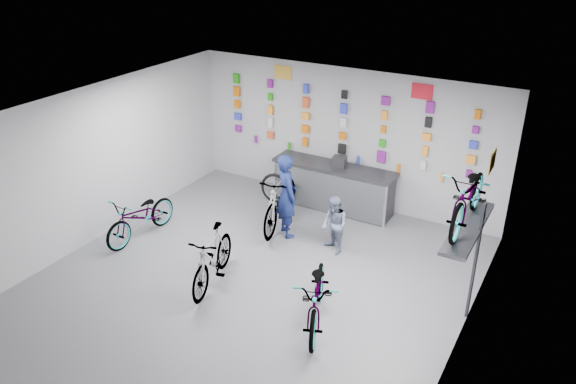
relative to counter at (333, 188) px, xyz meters
The scene contains 21 objects.
floor 3.57m from the counter, 90.00° to the right, with size 8.00×8.00×0.00m, color #545459.
ceiling 4.34m from the counter, 90.00° to the right, with size 8.00×8.00×0.00m, color white.
wall_back 1.11m from the counter, 90.00° to the left, with size 7.00×7.00×0.00m, color #B3B3B5.
wall_front 7.61m from the counter, 90.00° to the right, with size 7.00×7.00×0.00m, color #B3B3B5.
wall_left 5.08m from the counter, 134.67° to the right, with size 8.00×8.00×0.00m, color #B3B3B5.
wall_right 5.08m from the counter, 45.33° to the right, with size 8.00×8.00×0.00m, color #B3B3B5.
counter is the anchor object (origin of this frame).
merch_wall 1.37m from the counter, 101.56° to the left, with size 5.57×0.08×1.56m.
wall_bracket 4.18m from the counter, 35.12° to the right, with size 0.39×1.90×2.00m.
sign_left 2.73m from the counter, 163.67° to the left, with size 0.42×0.02×0.30m, color gold.
sign_right 2.78m from the counter, 15.36° to the left, with size 0.42×0.02×0.30m, color red.
sign_side 4.72m from the counter, 33.92° to the right, with size 0.02×0.40×0.30m, color gold.
bike_left 4.06m from the counter, 132.14° to the right, with size 0.61×1.76×0.92m, color gray.
bike_center 3.65m from the counter, 98.65° to the right, with size 0.48×1.71×1.03m, color gray.
bike_right 3.94m from the counter, 67.92° to the right, with size 0.65×1.87×0.98m, color gray.
bike_service 1.38m from the counter, 115.44° to the right, with size 0.56×1.97×1.18m, color gray.
bike_wall 4.30m from the counter, 35.76° to the right, with size 0.63×1.80×0.95m, color gray.
clerk 1.56m from the counter, 101.56° to the right, with size 0.62×0.41×1.71m, color navy.
customer 1.83m from the counter, 63.90° to the right, with size 0.55×0.43×1.14m, color slate.
spare_wheel 1.31m from the counter, 163.49° to the right, with size 0.68×0.17×0.68m.
register 0.63m from the counter, ahead, with size 0.28×0.30×0.22m, color black.
Camera 1 is at (4.57, -6.47, 5.64)m, focal length 35.00 mm.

